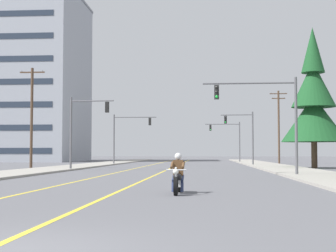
# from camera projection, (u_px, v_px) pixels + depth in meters

# --- Properties ---
(lane_stripe_center) EXTENTS (0.16, 100.00, 0.01)m
(lane_stripe_center) POSITION_uv_depth(u_px,v_px,m) (174.00, 167.00, 52.12)
(lane_stripe_center) COLOR yellow
(lane_stripe_center) RESTS_ON ground
(lane_stripe_left) EXTENTS (0.16, 100.00, 0.01)m
(lane_stripe_left) POSITION_uv_depth(u_px,v_px,m) (143.00, 167.00, 52.36)
(lane_stripe_left) COLOR yellow
(lane_stripe_left) RESTS_ON ground
(sidewalk_kerb_right) EXTENTS (4.40, 110.00, 0.14)m
(sidewalk_kerb_right) POSITION_uv_depth(u_px,v_px,m) (281.00, 168.00, 46.39)
(sidewalk_kerb_right) COLOR #9E998E
(sidewalk_kerb_right) RESTS_ON ground
(sidewalk_kerb_left) EXTENTS (4.40, 110.00, 0.14)m
(sidewalk_kerb_left) POSITION_uv_depth(u_px,v_px,m) (68.00, 167.00, 47.88)
(sidewalk_kerb_left) COLOR #9E998E
(sidewalk_kerb_left) RESTS_ON ground
(motorcycle_with_rider) EXTENTS (0.70, 2.19, 1.46)m
(motorcycle_with_rider) POSITION_uv_depth(u_px,v_px,m) (178.00, 177.00, 17.90)
(motorcycle_with_rider) COLOR black
(motorcycle_with_rider) RESTS_ON ground
(traffic_signal_near_right) EXTENTS (5.89, 0.37, 6.20)m
(traffic_signal_near_right) POSITION_uv_depth(u_px,v_px,m) (268.00, 110.00, 31.32)
(traffic_signal_near_right) COLOR #56565B
(traffic_signal_near_right) RESTS_ON ground
(traffic_signal_near_left) EXTENTS (3.78, 0.42, 6.20)m
(traffic_signal_near_left) POSITION_uv_depth(u_px,v_px,m) (83.00, 123.00, 42.28)
(traffic_signal_near_left) COLOR #56565B
(traffic_signal_near_left) RESTS_ON ground
(traffic_signal_mid_right) EXTENTS (3.73, 0.42, 6.20)m
(traffic_signal_mid_right) POSITION_uv_depth(u_px,v_px,m) (244.00, 131.00, 57.50)
(traffic_signal_mid_right) COLOR #56565B
(traffic_signal_mid_right) RESTS_ON ground
(traffic_signal_mid_left) EXTENTS (5.34, 0.37, 6.20)m
(traffic_signal_mid_left) POSITION_uv_depth(u_px,v_px,m) (126.00, 131.00, 61.54)
(traffic_signal_mid_left) COLOR #56565B
(traffic_signal_mid_left) RESTS_ON ground
(traffic_signal_far_right) EXTENTS (5.31, 0.64, 6.20)m
(traffic_signal_far_right) POSITION_uv_depth(u_px,v_px,m) (230.00, 135.00, 76.36)
(traffic_signal_far_right) COLOR #56565B
(traffic_signal_far_right) RESTS_ON ground
(utility_pole_left_near) EXTENTS (2.39, 0.26, 9.49)m
(utility_pole_left_near) POSITION_uv_depth(u_px,v_px,m) (32.00, 116.00, 47.10)
(utility_pole_left_near) COLOR #4C3828
(utility_pole_left_near) RESTS_ON ground
(utility_pole_right_far) EXTENTS (2.36, 0.26, 9.93)m
(utility_pole_right_far) POSITION_uv_depth(u_px,v_px,m) (279.00, 124.00, 67.92)
(utility_pole_right_far) COLOR #4C3828
(utility_pole_right_far) RESTS_ON ground
(conifer_tree_right_verge_far) EXTENTS (6.14, 6.14, 13.52)m
(conifer_tree_right_verge_far) POSITION_uv_depth(u_px,v_px,m) (314.00, 103.00, 47.57)
(conifer_tree_right_verge_far) COLOR #423023
(conifer_tree_right_verge_far) RESTS_ON ground
(apartment_building_far_left_block) EXTENTS (19.77, 19.93, 28.89)m
(apartment_building_far_left_block) POSITION_uv_depth(u_px,v_px,m) (24.00, 78.00, 87.16)
(apartment_building_far_left_block) COLOR #999EA8
(apartment_building_far_left_block) RESTS_ON ground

